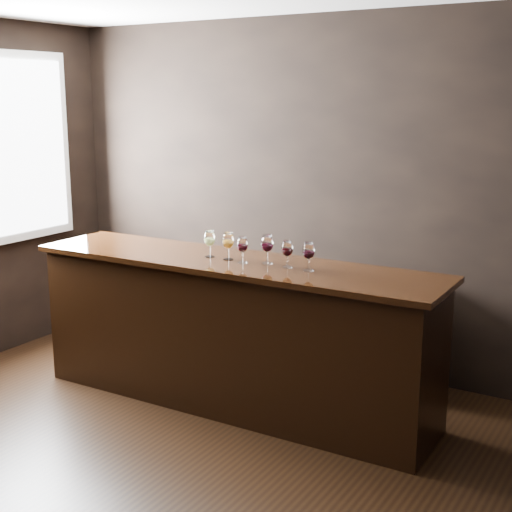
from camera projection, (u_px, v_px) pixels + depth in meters
The scene contains 11 objects.
ground at pixel (152, 482), 4.11m from camera, with size 5.00×5.00×0.00m, color black.
room_shell at pixel (122, 164), 3.92m from camera, with size 5.02×4.52×2.81m.
bar_counter at pixel (232, 335), 5.06m from camera, with size 2.94×0.64×1.03m, color black.
bar_top at pixel (232, 263), 4.95m from camera, with size 3.03×0.70×0.04m, color black.
back_bar_shelf at pixel (279, 314), 5.87m from camera, with size 2.33×0.40×0.84m, color black.
glass_white at pixel (210, 239), 5.00m from camera, with size 0.08×0.08×0.19m.
glass_amber at pixel (228, 241), 4.92m from camera, with size 0.08×0.08×0.19m.
glass_red_a at pixel (242, 245), 4.83m from camera, with size 0.08×0.08×0.18m.
glass_red_b at pixel (267, 244), 4.81m from camera, with size 0.08×0.08×0.20m.
glass_red_c at pixel (287, 249), 4.70m from camera, with size 0.08×0.08×0.18m.
glass_red_d at pixel (309, 251), 4.61m from camera, with size 0.08×0.08×0.19m.
Camera 1 is at (2.45, -2.87, 2.18)m, focal length 50.00 mm.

